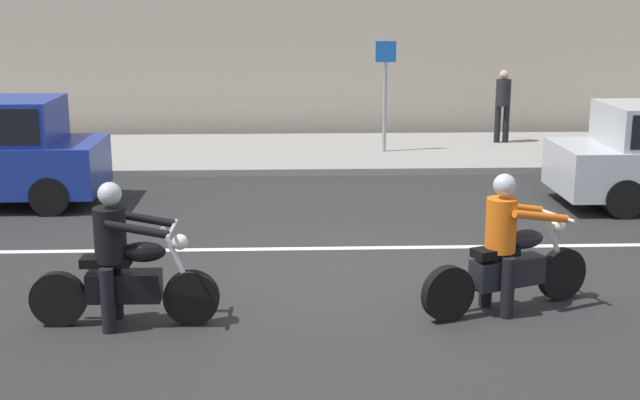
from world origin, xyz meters
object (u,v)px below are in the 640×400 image
Objects in this scene: motorcycle_with_rider_orange_stripe at (507,255)px; street_sign_post at (385,84)px; motorcycle_with_rider_black_leather at (122,267)px; pedestrian_bystander at (503,101)px.

motorcycle_with_rider_orange_stripe is 0.86× the size of street_sign_post.
motorcycle_with_rider_black_leather is 12.57m from pedestrian_bystander.
street_sign_post is 3.06m from pedestrian_bystander.
street_sign_post is at bearing 92.11° from motorcycle_with_rider_orange_stripe.
street_sign_post is (-0.34, 9.27, 0.95)m from motorcycle_with_rider_orange_stripe.
motorcycle_with_rider_black_leather is 1.22× the size of pedestrian_bystander.
motorcycle_with_rider_black_leather is at bearing -112.08° from street_sign_post.
street_sign_post reaches higher than motorcycle_with_rider_orange_stripe.
motorcycle_with_rider_black_leather is 0.85× the size of street_sign_post.
pedestrian_bystander is (2.49, 10.32, 0.46)m from motorcycle_with_rider_orange_stripe.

